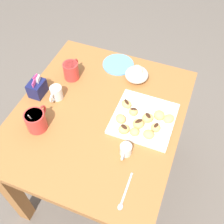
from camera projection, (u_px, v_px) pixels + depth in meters
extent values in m
plane|color=#665B51|center=(102.00, 176.00, 1.89)|extent=(8.00, 8.00, 0.00)
cube|color=#A36633|center=(98.00, 116.00, 1.35)|extent=(0.93, 0.81, 0.04)
cube|color=#A36633|center=(173.00, 118.00, 1.78)|extent=(0.07, 0.07, 0.67)
cube|color=#A36633|center=(13.00, 193.00, 1.47)|extent=(0.07, 0.07, 0.67)
cube|color=#A36633|center=(78.00, 90.00, 1.94)|extent=(0.07, 0.07, 0.67)
cube|color=silver|center=(144.00, 119.00, 1.31)|extent=(0.29, 0.29, 0.02)
cylinder|color=red|center=(36.00, 121.00, 1.25)|extent=(0.09, 0.09, 0.10)
torus|color=red|center=(42.00, 111.00, 1.27)|extent=(0.06, 0.01, 0.06)
cylinder|color=black|center=(34.00, 115.00, 1.21)|extent=(0.08, 0.08, 0.01)
cylinder|color=silver|center=(32.00, 119.00, 1.21)|extent=(0.05, 0.03, 0.12)
cylinder|color=red|center=(71.00, 71.00, 1.45)|extent=(0.08, 0.08, 0.10)
torus|color=red|center=(75.00, 64.00, 1.48)|extent=(0.06, 0.01, 0.06)
cylinder|color=black|center=(70.00, 65.00, 1.42)|extent=(0.07, 0.07, 0.01)
cylinder|color=silver|center=(57.00, 93.00, 1.37)|extent=(0.06, 0.06, 0.07)
cone|color=silver|center=(58.00, 85.00, 1.37)|extent=(0.02, 0.02, 0.02)
torus|color=silver|center=(53.00, 98.00, 1.35)|extent=(0.05, 0.01, 0.05)
cylinder|color=white|center=(56.00, 89.00, 1.35)|extent=(0.05, 0.05, 0.01)
cube|color=#191E51|center=(37.00, 88.00, 1.39)|extent=(0.09, 0.07, 0.08)
cube|color=white|center=(38.00, 79.00, 1.35)|extent=(0.04, 0.01, 0.03)
cube|color=white|center=(39.00, 79.00, 1.35)|extent=(0.04, 0.01, 0.03)
cube|color=#EA4C93|center=(36.00, 78.00, 1.36)|extent=(0.04, 0.01, 0.03)
cube|color=#EA4C93|center=(34.00, 84.00, 1.33)|extent=(0.04, 0.01, 0.03)
ellipsoid|color=silver|center=(137.00, 75.00, 1.45)|extent=(0.13, 0.13, 0.07)
sphere|color=#F4E5B2|center=(137.00, 71.00, 1.44)|extent=(0.07, 0.07, 0.07)
ellipsoid|color=green|center=(138.00, 67.00, 1.43)|extent=(0.03, 0.03, 0.02)
cylinder|color=silver|center=(126.00, 150.00, 1.18)|extent=(0.05, 0.05, 0.05)
cone|color=silver|center=(128.00, 143.00, 1.18)|extent=(0.02, 0.02, 0.02)
torus|color=silver|center=(123.00, 156.00, 1.15)|extent=(0.04, 0.01, 0.04)
cylinder|color=#381E11|center=(126.00, 147.00, 1.16)|extent=(0.04, 0.04, 0.01)
cylinder|color=#66A8DB|center=(118.00, 64.00, 1.55)|extent=(0.18, 0.18, 0.01)
cube|color=silver|center=(126.00, 189.00, 1.09)|extent=(0.15, 0.01, 0.00)
ellipsoid|color=silver|center=(120.00, 207.00, 1.05)|extent=(0.03, 0.02, 0.01)
ellipsoid|color=#E5B260|center=(156.00, 128.00, 1.24)|extent=(0.05, 0.05, 0.04)
ellipsoid|color=#381E11|center=(156.00, 125.00, 1.22)|extent=(0.03, 0.02, 0.00)
ellipsoid|color=#E5B260|center=(148.00, 118.00, 1.27)|extent=(0.07, 0.07, 0.04)
ellipsoid|color=#381E11|center=(148.00, 115.00, 1.26)|extent=(0.04, 0.04, 0.00)
ellipsoid|color=#E5B260|center=(135.00, 132.00, 1.23)|extent=(0.06, 0.06, 0.03)
ellipsoid|color=#E5B260|center=(149.00, 134.00, 1.22)|extent=(0.06, 0.06, 0.03)
ellipsoid|color=#E5B260|center=(121.00, 119.00, 1.27)|extent=(0.07, 0.07, 0.03)
ellipsoid|color=#E5B260|center=(126.00, 104.00, 1.33)|extent=(0.07, 0.07, 0.03)
ellipsoid|color=#381E11|center=(127.00, 102.00, 1.32)|extent=(0.04, 0.04, 0.00)
ellipsoid|color=#E5B260|center=(138.00, 124.00, 1.25)|extent=(0.07, 0.07, 0.04)
ellipsoid|color=#381E11|center=(139.00, 121.00, 1.24)|extent=(0.04, 0.04, 0.00)
ellipsoid|color=#E5B260|center=(169.00, 119.00, 1.28)|extent=(0.07, 0.07, 0.03)
ellipsoid|color=#E5B260|center=(159.00, 115.00, 1.28)|extent=(0.07, 0.07, 0.04)
ellipsoid|color=#E5B260|center=(124.00, 129.00, 1.23)|extent=(0.07, 0.07, 0.04)
ellipsoid|color=#381E11|center=(124.00, 127.00, 1.22)|extent=(0.03, 0.04, 0.00)
ellipsoid|color=#E5B260|center=(133.00, 112.00, 1.30)|extent=(0.06, 0.06, 0.04)
ellipsoid|color=#381E11|center=(134.00, 109.00, 1.28)|extent=(0.02, 0.03, 0.00)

